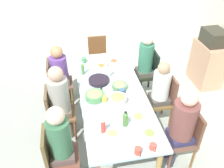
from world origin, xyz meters
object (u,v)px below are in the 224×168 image
Objects in this scene: chair_1 at (56,111)px; microwave at (214,37)px; chair_3 at (56,81)px; bowl_0 at (120,86)px; person_3 at (60,71)px; bottle_2 at (108,72)px; dining_table at (112,95)px; serving_pan at (99,81)px; chair_6 at (186,135)px; cup_0 at (104,99)px; bottle_3 at (125,119)px; plate_4 at (114,61)px; person_4 at (145,60)px; bowl_1 at (118,99)px; plate_0 at (101,66)px; person_1 at (60,97)px; bottle_1 at (83,69)px; plate_1 at (138,117)px; person_0 at (160,89)px; bottle_0 at (103,127)px; chair_5 at (56,154)px; chair_0 at (164,98)px; side_cabinet at (207,64)px; person_5 at (61,141)px; cup_4 at (122,92)px; person_6 at (183,123)px; cup_3 at (84,60)px; bowl_2 at (95,96)px; plate_2 at (112,134)px; cup_1 at (153,147)px; chair_4 at (149,71)px; chair_2 at (98,55)px; plate_3 at (149,133)px; cup_2 at (138,151)px.

microwave reaches higher than chair_1.
chair_3 is 1.28m from bowl_0.
bottle_2 is at bearing 61.81° from person_3.
dining_table is 0.88m from chair_1.
chair_6 is at bearing 42.74° from serving_pan.
cup_0 is 0.53× the size of bottle_3.
person_4 is at bearing 84.03° from plate_4.
chair_1 is 3.43× the size of bowl_1.
microwave is (-0.19, 2.21, 0.27)m from plate_0.
person_1 reaches higher than microwave.
person_1 is 5.74× the size of bottle_1.
plate_1 reaches higher than dining_table.
bottle_0 is at bearing -52.96° from person_0.
chair_0 is at bearing 115.25° from chair_5.
side_cabinet is at bearing 92.60° from person_3.
dining_table is at bearing 136.50° from person_5.
side_cabinet is at bearing 117.17° from cup_4.
cup_4 is at bearing 47.80° from chair_3.
chair_0 is at bearing 50.31° from plate_0.
bottle_3 is at bearing 0.25° from bowl_1.
dining_table is 2.07× the size of person_0.
chair_3 reaches higher than cup_4.
bottle_1 is (-0.57, -0.39, 0.17)m from dining_table.
dining_table is 0.88m from chair_0.
cup_3 is (-1.77, -1.12, 0.03)m from person_6.
chair_0 is 1.85m from person_5.
bowl_2 is at bearing 3.32° from cup_3.
serving_pan is 2.27× the size of bottle_1.
plate_2 is 0.62m from bowl_1.
chair_6 is 0.73m from cup_1.
chair_4 is 4.47× the size of plate_0.
bowl_0 is (1.54, 0.13, 0.29)m from chair_2.
bottle_3 reaches higher than plate_3.
bowl_1 is at bearing -177.32° from cup_2.
cup_4 reaches higher than serving_pan.
chair_6 reaches higher than plate_1.
person_3 is at bearing -148.36° from plate_3.
chair_5 is 1.51m from bottle_1.
chair_6 is (1.63, 0.09, -0.24)m from person_4.
person_0 is at bearing -55.57° from microwave.
person_5 is 1.45m from bottle_2.
plate_1 is (0.61, 1.01, -0.00)m from person_1.
cup_2 is at bearing -3.00° from cup_4.
dining_table is 0.66m from plate_1.
side_cabinet is (-0.95, 3.03, -0.06)m from chair_1.
bowl_1 is at bearing -165.41° from cup_1.
cup_4 is (0.09, 0.13, 0.11)m from dining_table.
serving_pan is 0.69m from cup_3.
person_1 reaches higher than cup_3.
bottle_3 is (1.53, -0.83, 0.35)m from chair_4.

